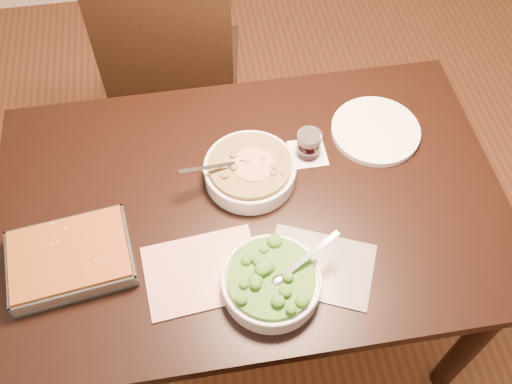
{
  "coord_description": "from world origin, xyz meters",
  "views": [
    {
      "loc": [
        -0.13,
        -0.86,
        2.05
      ],
      "look_at": [
        0.01,
        -0.01,
        0.8
      ],
      "focal_mm": 40.0,
      "sensor_mm": 36.0,
      "label": 1
    }
  ],
  "objects": [
    {
      "name": "broccoli_bowl",
      "position": [
        0.01,
        -0.27,
        0.78
      ],
      "size": [
        0.27,
        0.25,
        0.09
      ],
      "color": "silver",
      "rests_on": "table"
    },
    {
      "name": "chair_far",
      "position": [
        -0.18,
        0.76,
        0.55
      ],
      "size": [
        0.53,
        0.53,
        0.98
      ],
      "rotation": [
        0.0,
        0.0,
        2.97
      ],
      "color": "black",
      "rests_on": "ground"
    },
    {
      "name": "coaster",
      "position": [
        0.19,
        0.13,
        0.75
      ],
      "size": [
        0.11,
        0.11,
        0.0
      ],
      "primitive_type": "cube",
      "color": "white",
      "rests_on": "table"
    },
    {
      "name": "wine_tumbler",
      "position": [
        0.19,
        0.13,
        0.79
      ],
      "size": [
        0.07,
        0.07,
        0.08
      ],
      "color": "black",
      "rests_on": "coaster"
    },
    {
      "name": "stew_bowl",
      "position": [
        0.01,
        0.07,
        0.79
      ],
      "size": [
        0.28,
        0.26,
        0.1
      ],
      "color": "silver",
      "rests_on": "table"
    },
    {
      "name": "magazine_b",
      "position": [
        0.14,
        -0.23,
        0.75
      ],
      "size": [
        0.32,
        0.28,
        0.0
      ],
      "primitive_type": "cube",
      "rotation": [
        0.0,
        0.0,
        -0.41
      ],
      "color": "#27292F",
      "rests_on": "table"
    },
    {
      "name": "dinner_plate",
      "position": [
        0.4,
        0.18,
        0.76
      ],
      "size": [
        0.26,
        0.26,
        0.02
      ],
      "primitive_type": "cylinder",
      "color": "white",
      "rests_on": "table"
    },
    {
      "name": "ground",
      "position": [
        0.0,
        0.0,
        0.0
      ],
      "size": [
        4.0,
        4.0,
        0.0
      ],
      "primitive_type": "plane",
      "color": "#4C2215",
      "rests_on": "ground"
    },
    {
      "name": "baking_dish",
      "position": [
        -0.48,
        -0.12,
        0.78
      ],
      "size": [
        0.33,
        0.26,
        0.05
      ],
      "rotation": [
        0.0,
        0.0,
        0.13
      ],
      "color": "silver",
      "rests_on": "table"
    },
    {
      "name": "magazine_a",
      "position": [
        -0.15,
        -0.2,
        0.75
      ],
      "size": [
        0.31,
        0.24,
        0.01
      ],
      "primitive_type": "cube",
      "rotation": [
        0.0,
        0.0,
        0.09
      ],
      "color": "#AB3033",
      "rests_on": "table"
    },
    {
      "name": "table",
      "position": [
        0.0,
        0.0,
        0.65
      ],
      "size": [
        1.4,
        0.9,
        0.75
      ],
      "color": "black",
      "rests_on": "ground"
    }
  ]
}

